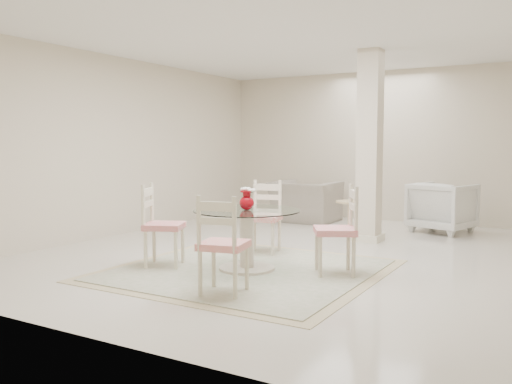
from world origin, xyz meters
The scene contains 13 objects.
ground centered at (0.00, 0.00, 0.00)m, with size 7.00×7.00×0.00m, color beige.
room_shell centered at (0.00, 0.00, 1.86)m, with size 6.02×7.02×2.71m.
column centered at (0.50, 1.30, 1.35)m, with size 0.30×0.30×2.70m, color beige.
area_rug centered at (-0.05, -1.16, 0.01)m, with size 2.79×2.79×0.02m.
dining_table centered at (-0.05, -1.16, 0.34)m, with size 1.16×1.16×0.67m.
red_vase centered at (-0.04, -1.16, 0.79)m, with size 0.19×0.16×0.24m.
dining_chair_east centered at (0.92, -0.83, 0.55)m, with size 0.57×0.57×1.05m.
dining_chair_north centered at (-0.36, -0.20, 0.53)m, with size 0.49×0.49×1.01m.
dining_chair_west centered at (-1.01, -1.49, 0.54)m, with size 0.55×0.55×1.03m.
dining_chair_south centered at (0.27, -2.13, 0.54)m, with size 0.49×0.49×1.02m.
recliner_taupe centered at (-1.11, 2.64, 0.36)m, with size 1.11×0.97×0.72m, color gray.
armchair_white centered at (1.25, 2.64, 0.39)m, with size 0.84×0.87×0.79m, color white.
side_table centered at (-0.08, 2.11, 0.22)m, with size 0.45×0.45×0.47m.
Camera 1 is at (2.97, -6.15, 1.37)m, focal length 38.00 mm.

